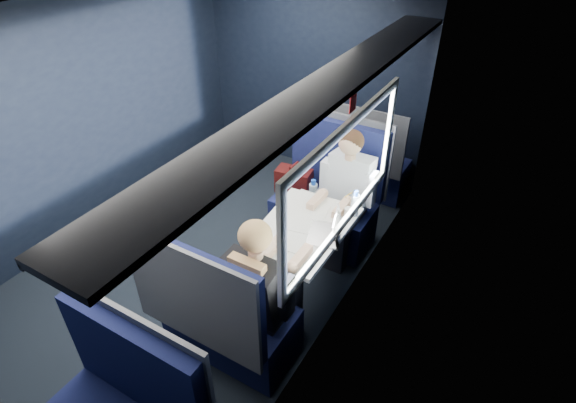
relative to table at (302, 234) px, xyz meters
The scene contains 12 objects.
ground 1.23m from the table, behind, with size 2.80×4.20×0.01m, color black.
room_shell 1.30m from the table, behind, with size 3.00×4.40×2.40m.
table is the anchor object (origin of this frame).
seat_bay_near 0.93m from the table, 102.95° to the left, with size 1.07×0.62×1.26m.
seat_bay_far 0.93m from the table, 101.78° to the right, with size 1.04×0.62×1.26m.
seat_row_front 1.82m from the table, 95.80° to the left, with size 1.04×0.51×1.16m.
man 0.70m from the table, 84.48° to the left, with size 0.53×0.56×1.32m.
woman 0.71m from the table, 84.55° to the right, with size 0.53×0.56×1.32m.
papers 0.13m from the table, 123.89° to the left, with size 0.56×0.81×0.01m, color white.
laptop 0.29m from the table, ahead, with size 0.33×0.38×0.24m.
bottle_small 0.51m from the table, 51.53° to the left, with size 0.07×0.07×0.24m.
cup 0.43m from the table, 50.22° to the left, with size 0.07×0.07×0.09m, color white.
Camera 1 is at (2.40, -2.55, 3.01)m, focal length 28.00 mm.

